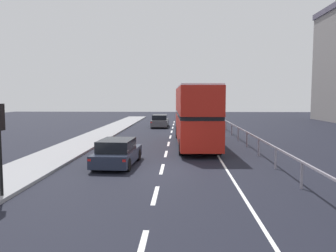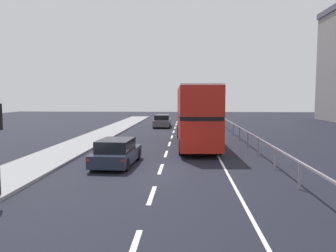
{
  "view_description": "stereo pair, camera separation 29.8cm",
  "coord_description": "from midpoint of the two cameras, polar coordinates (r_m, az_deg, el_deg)",
  "views": [
    {
      "loc": [
        0.9,
        -15.89,
        3.52
      ],
      "look_at": [
        0.14,
        4.01,
        1.74
      ],
      "focal_mm": 35.58,
      "sensor_mm": 36.0,
      "label": 1
    },
    {
      "loc": [
        1.2,
        -15.87,
        3.52
      ],
      "look_at": [
        0.14,
        4.01,
        1.74
      ],
      "focal_mm": 35.58,
      "sensor_mm": 36.0,
      "label": 2
    }
  ],
  "objects": [
    {
      "name": "ground_plane",
      "position": [
        16.31,
        -1.55,
        -7.55
      ],
      "size": [
        75.34,
        120.0,
        0.1
      ],
      "primitive_type": "cube",
      "color": "black"
    },
    {
      "name": "near_sidewalk_kerb",
      "position": [
        17.88,
        -22.67,
        -6.42
      ],
      "size": [
        2.91,
        80.0,
        0.14
      ],
      "primitive_type": "cube",
      "color": "gray",
      "rests_on": "ground"
    },
    {
      "name": "lane_paint_markings",
      "position": [
        24.96,
        3.92,
        -3.01
      ],
      "size": [
        3.26,
        46.0,
        0.01
      ],
      "color": "silver",
      "rests_on": "ground"
    },
    {
      "name": "bridge_side_railing",
      "position": [
        25.42,
        12.32,
        -1.0
      ],
      "size": [
        0.1,
        42.0,
        1.07
      ],
      "color": "gray",
      "rests_on": "ground"
    },
    {
      "name": "double_decker_bus_red",
      "position": [
        23.96,
        4.26,
        2.1
      ],
      "size": [
        2.89,
        11.44,
        4.24
      ],
      "rotation": [
        0.0,
        0.0,
        0.04
      ],
      "color": "#AD1C13",
      "rests_on": "ground"
    },
    {
      "name": "hatchback_car_near",
      "position": [
        17.28,
        -9.17,
        -4.53
      ],
      "size": [
        2.02,
        4.28,
        1.35
      ],
      "rotation": [
        0.0,
        0.0,
        -0.05
      ],
      "color": "#212738",
      "rests_on": "ground"
    },
    {
      "name": "sedan_car_ahead",
      "position": [
        38.17,
        -1.62,
        0.83
      ],
      "size": [
        1.88,
        4.54,
        1.42
      ],
      "rotation": [
        0.0,
        0.0,
        0.0
      ],
      "color": "#4B4B51",
      "rests_on": "ground"
    }
  ]
}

